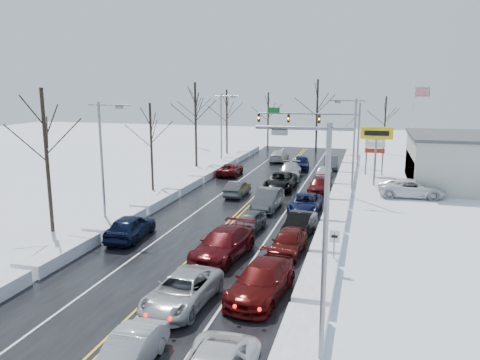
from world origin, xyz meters
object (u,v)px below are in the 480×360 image
(traffic_signal_mast, at_px, (319,122))
(tires_plus_sign, at_px, (376,137))
(flagpole, at_px, (414,119))
(oncoming_car_0, at_px, (238,196))

(traffic_signal_mast, relative_size, tires_plus_sign, 2.21)
(traffic_signal_mast, relative_size, flagpole, 1.33)
(traffic_signal_mast, bearing_deg, flagpole, 9.73)
(flagpole, distance_m, oncoming_car_0, 28.52)
(traffic_signal_mast, height_order, flagpole, flagpole)
(tires_plus_sign, bearing_deg, traffic_signal_mast, 120.46)
(traffic_signal_mast, distance_m, flagpole, 11.90)
(traffic_signal_mast, xyz_separation_m, tires_plus_sign, (7.05, -12.00, -0.49))
(traffic_signal_mast, distance_m, oncoming_car_0, 21.52)
(flagpole, height_order, oncoming_car_0, flagpole)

